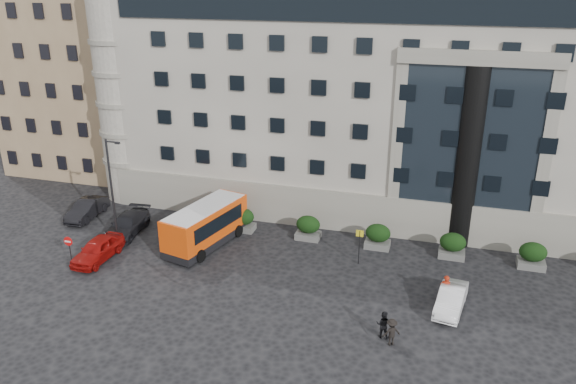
# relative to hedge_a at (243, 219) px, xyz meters

# --- Properties ---
(ground) EXTENTS (120.00, 120.00, 0.00)m
(ground) POSITION_rel_hedge_a_xyz_m (4.00, -7.80, -0.93)
(ground) COLOR black
(ground) RESTS_ON ground
(civic_building) EXTENTS (44.00, 24.00, 18.00)m
(civic_building) POSITION_rel_hedge_a_xyz_m (10.00, 14.20, 8.07)
(civic_building) COLOR gray
(civic_building) RESTS_ON ground
(entrance_column) EXTENTS (1.80, 1.80, 13.00)m
(entrance_column) POSITION_rel_hedge_a_xyz_m (16.00, 2.50, 5.57)
(entrance_column) COLOR black
(entrance_column) RESTS_ON ground
(apartment_near) EXTENTS (14.00, 14.00, 20.00)m
(apartment_near) POSITION_rel_hedge_a_xyz_m (-20.00, 12.20, 9.07)
(apartment_near) COLOR #8F7453
(apartment_near) RESTS_ON ground
(apartment_far) EXTENTS (13.00, 13.00, 22.00)m
(apartment_far) POSITION_rel_hedge_a_xyz_m (-23.00, 30.20, 10.07)
(apartment_far) COLOR brown
(apartment_far) RESTS_ON ground
(hedge_a) EXTENTS (1.80, 1.26, 1.84)m
(hedge_a) POSITION_rel_hedge_a_xyz_m (0.00, 0.00, 0.00)
(hedge_a) COLOR #585855
(hedge_a) RESTS_ON ground
(hedge_b) EXTENTS (1.80, 1.26, 1.84)m
(hedge_b) POSITION_rel_hedge_a_xyz_m (5.20, 0.00, 0.00)
(hedge_b) COLOR #585855
(hedge_b) RESTS_ON ground
(hedge_c) EXTENTS (1.80, 1.26, 1.84)m
(hedge_c) POSITION_rel_hedge_a_xyz_m (10.40, 0.00, 0.00)
(hedge_c) COLOR #585855
(hedge_c) RESTS_ON ground
(hedge_d) EXTENTS (1.80, 1.26, 1.84)m
(hedge_d) POSITION_rel_hedge_a_xyz_m (15.60, 0.00, 0.00)
(hedge_d) COLOR #585855
(hedge_d) RESTS_ON ground
(hedge_e) EXTENTS (1.80, 1.26, 1.84)m
(hedge_e) POSITION_rel_hedge_a_xyz_m (20.80, 0.00, 0.00)
(hedge_e) COLOR #585855
(hedge_e) RESTS_ON ground
(street_lamp) EXTENTS (1.16, 0.18, 8.00)m
(street_lamp) POSITION_rel_hedge_a_xyz_m (-7.94, -4.80, 3.44)
(street_lamp) COLOR #262628
(street_lamp) RESTS_ON ground
(bus_stop_sign) EXTENTS (0.50, 0.08, 2.52)m
(bus_stop_sign) POSITION_rel_hedge_a_xyz_m (9.50, -2.80, 0.80)
(bus_stop_sign) COLOR #262628
(bus_stop_sign) RESTS_ON ground
(no_entry_sign) EXTENTS (0.64, 0.16, 2.32)m
(no_entry_sign) POSITION_rel_hedge_a_xyz_m (-9.00, -8.84, 0.72)
(no_entry_sign) COLOR #262628
(no_entry_sign) RESTS_ON ground
(minibus) EXTENTS (4.09, 7.61, 3.02)m
(minibus) POSITION_rel_hedge_a_xyz_m (-1.68, -3.10, 0.73)
(minibus) COLOR #E4450A
(minibus) RESTS_ON ground
(red_truck) EXTENTS (3.06, 5.64, 2.90)m
(red_truck) POSITION_rel_hedge_a_xyz_m (-8.05, 5.36, 0.56)
(red_truck) COLOR maroon
(red_truck) RESTS_ON ground
(parked_car_a) EXTENTS (1.92, 4.58, 1.55)m
(parked_car_a) POSITION_rel_hedge_a_xyz_m (-7.96, -7.30, -0.15)
(parked_car_a) COLOR #9C0E0B
(parked_car_a) RESTS_ON ground
(parked_car_b) EXTENTS (1.85, 4.61, 1.49)m
(parked_car_b) POSITION_rel_hedge_a_xyz_m (-13.00, -1.31, -0.18)
(parked_car_b) COLOR black
(parked_car_b) RESTS_ON ground
(parked_car_c) EXTENTS (2.57, 5.28, 1.48)m
(parked_car_c) POSITION_rel_hedge_a_xyz_m (-8.26, -3.03, -0.19)
(parked_car_c) COLOR black
(parked_car_c) RESTS_ON ground
(parked_car_d) EXTENTS (2.44, 4.57, 1.22)m
(parked_car_d) POSITION_rel_hedge_a_xyz_m (-13.00, 5.27, -0.32)
(parked_car_d) COLOR black
(parked_car_d) RESTS_ON ground
(white_taxi) EXTENTS (2.02, 4.28, 1.36)m
(white_taxi) POSITION_rel_hedge_a_xyz_m (15.68, -6.80, -0.25)
(white_taxi) COLOR white
(white_taxi) RESTS_ON ground
(pedestrian_a) EXTENTS (0.71, 0.51, 1.84)m
(pedestrian_a) POSITION_rel_hedge_a_xyz_m (15.30, -6.13, -0.01)
(pedestrian_a) COLOR #A32410
(pedestrian_a) RESTS_ON ground
(pedestrian_b) EXTENTS (0.79, 0.62, 1.60)m
(pedestrian_b) POSITION_rel_hedge_a_xyz_m (12.18, -10.64, -0.13)
(pedestrian_b) COLOR black
(pedestrian_b) RESTS_ON ground
(pedestrian_c) EXTENTS (1.17, 1.02, 1.58)m
(pedestrian_c) POSITION_rel_hedge_a_xyz_m (12.70, -11.21, -0.14)
(pedestrian_c) COLOR black
(pedestrian_c) RESTS_ON ground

